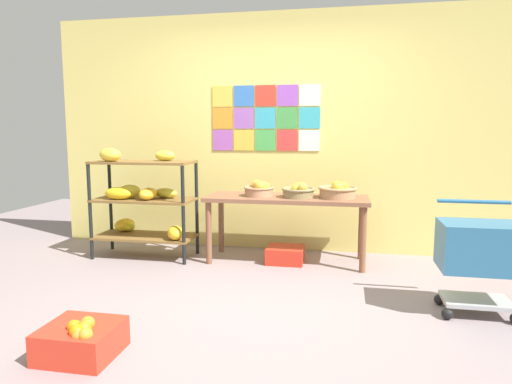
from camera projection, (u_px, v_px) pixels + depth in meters
ground at (244, 305)px, 3.47m from camera, size 9.45×9.45×0.00m
back_wall_with_art at (278, 133)px, 5.01m from camera, size 5.15×0.07×2.60m
banana_shelf_unit at (142, 199)px, 4.75m from camera, size 1.05×0.56×1.15m
display_table at (287, 205)px, 4.57m from camera, size 1.63×0.59×0.67m
fruit_basket_left at (299, 191)px, 4.49m from camera, size 0.33×0.33×0.15m
fruit_basket_right at (260, 189)px, 4.59m from camera, size 0.30×0.30×0.16m
fruit_basket_back_right at (338, 191)px, 4.45m from camera, size 0.38×0.38×0.17m
produce_crate_under_table at (285, 255)px, 4.60m from camera, size 0.37×0.33×0.16m
orange_crate_foreground at (81, 339)px, 2.67m from camera, size 0.43×0.40×0.25m
shopping_cart at (479, 251)px, 3.24m from camera, size 0.55×0.43×0.81m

